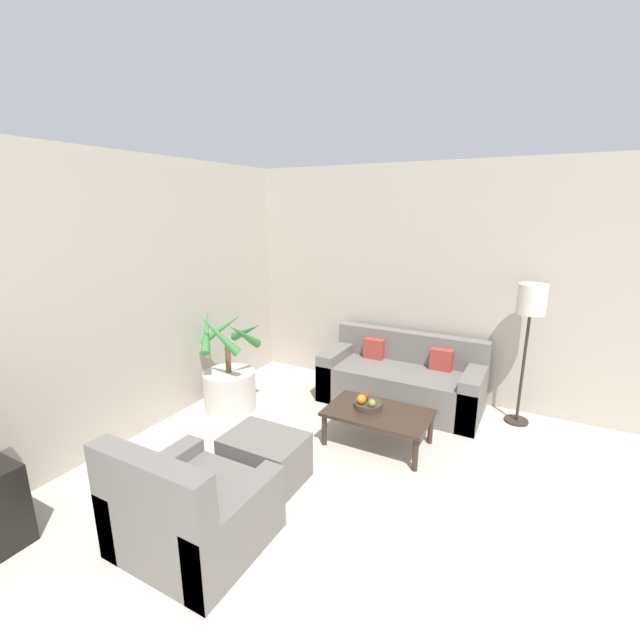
# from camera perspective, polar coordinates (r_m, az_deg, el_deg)

# --- Properties ---
(wall_back) EXTENTS (7.64, 0.06, 2.70)m
(wall_back) POSITION_cam_1_polar(r_m,az_deg,el_deg) (5.02, 23.13, 3.75)
(wall_back) COLOR #BCB2A3
(wall_back) RESTS_ON ground_plane
(wall_left) EXTENTS (0.06, 7.41, 2.70)m
(wall_left) POSITION_cam_1_polar(r_m,az_deg,el_deg) (4.10, -31.06, 0.53)
(wall_left) COLOR #BCB2A3
(wall_left) RESTS_ON ground_plane
(potted_palm) EXTENTS (0.75, 0.74, 1.17)m
(potted_palm) POSITION_cam_1_polar(r_m,az_deg,el_deg) (4.93, -11.97, -7.95)
(potted_palm) COLOR beige
(potted_palm) RESTS_ON ground_plane
(sofa_loveseat) EXTENTS (1.79, 0.78, 0.79)m
(sofa_loveseat) POSITION_cam_1_polar(r_m,az_deg,el_deg) (5.05, 10.79, -7.93)
(sofa_loveseat) COLOR slate
(sofa_loveseat) RESTS_ON ground_plane
(floor_lamp) EXTENTS (0.28, 0.28, 1.49)m
(floor_lamp) POSITION_cam_1_polar(r_m,az_deg,el_deg) (4.72, 26.27, 1.27)
(floor_lamp) COLOR #2D2823
(floor_lamp) RESTS_ON ground_plane
(coffee_table) EXTENTS (0.98, 0.60, 0.34)m
(coffee_table) POSITION_cam_1_polar(r_m,az_deg,el_deg) (4.19, 7.75, -12.48)
(coffee_table) COLOR #38281E
(coffee_table) RESTS_ON ground_plane
(fruit_bowl) EXTENTS (0.27, 0.27, 0.05)m
(fruit_bowl) POSITION_cam_1_polar(r_m,az_deg,el_deg) (4.22, 6.45, -11.19)
(fruit_bowl) COLOR #42382D
(fruit_bowl) RESTS_ON coffee_table
(apple_red) EXTENTS (0.07, 0.07, 0.07)m
(apple_red) POSITION_cam_1_polar(r_m,az_deg,el_deg) (4.23, 6.05, -10.12)
(apple_red) COLOR red
(apple_red) RESTS_ON fruit_bowl
(apple_green) EXTENTS (0.07, 0.07, 0.07)m
(apple_green) POSITION_cam_1_polar(r_m,az_deg,el_deg) (4.11, 6.94, -10.94)
(apple_green) COLOR olive
(apple_green) RESTS_ON fruit_bowl
(orange_fruit) EXTENTS (0.09, 0.09, 0.09)m
(orange_fruit) POSITION_cam_1_polar(r_m,az_deg,el_deg) (4.16, 5.55, -10.47)
(orange_fruit) COLOR orange
(orange_fruit) RESTS_ON fruit_bowl
(armchair) EXTENTS (0.90, 0.82, 0.83)m
(armchair) POSITION_cam_1_polar(r_m,az_deg,el_deg) (3.22, -16.91, -23.30)
(armchair) COLOR slate
(armchair) RESTS_ON ground_plane
(ottoman) EXTENTS (0.65, 0.48, 0.39)m
(ottoman) POSITION_cam_1_polar(r_m,az_deg,el_deg) (3.76, -7.36, -17.75)
(ottoman) COLOR slate
(ottoman) RESTS_ON ground_plane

